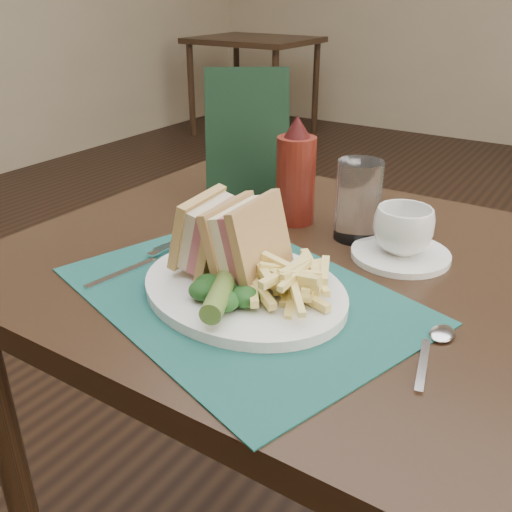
{
  "coord_description": "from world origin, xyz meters",
  "views": [
    {
      "loc": [
        0.37,
        -1.2,
        1.13
      ],
      "look_at": [
        -0.01,
        -0.62,
        0.8
      ],
      "focal_mm": 40.0,
      "sensor_mm": 36.0,
      "label": 1
    }
  ],
  "objects": [
    {
      "name": "table_bg_left",
      "position": [
        -2.21,
        2.72,
        0.38
      ],
      "size": [
        0.9,
        0.75,
        0.75
      ],
      "primitive_type": null,
      "color": "black",
      "rests_on": "ground"
    },
    {
      "name": "drinking_glass",
      "position": [
        0.04,
        -0.39,
        0.81
      ],
      "size": [
        0.1,
        0.1,
        0.13
      ],
      "primitive_type": "cylinder",
      "rotation": [
        0.0,
        0.0,
        0.43
      ],
      "color": "white",
      "rests_on": "table_main"
    },
    {
      "name": "coffee_cup",
      "position": [
        0.12,
        -0.42,
        0.8
      ],
      "size": [
        0.12,
        0.12,
        0.07
      ],
      "primitive_type": "imported",
      "rotation": [
        0.0,
        0.0,
        0.45
      ],
      "color": "white",
      "rests_on": "saucer"
    },
    {
      "name": "kale_garnish",
      "position": [
        -0.0,
        -0.7,
        0.78
      ],
      "size": [
        0.11,
        0.08,
        0.03
      ],
      "primitive_type": null,
      "color": "#143915",
      "rests_on": "plate"
    },
    {
      "name": "spoon",
      "position": [
        0.24,
        -0.65,
        0.76
      ],
      "size": [
        0.07,
        0.15,
        0.01
      ],
      "primitive_type": null,
      "rotation": [
        0.0,
        0.0,
        0.24
      ],
      "color": "silver",
      "rests_on": "table_main"
    },
    {
      "name": "fries_pile",
      "position": [
        0.05,
        -0.64,
        0.8
      ],
      "size": [
        0.18,
        0.2,
        0.06
      ],
      "primitive_type": null,
      "color": "#FDE47E",
      "rests_on": "plate"
    },
    {
      "name": "pickle_spear",
      "position": [
        0.0,
        -0.71,
        0.79
      ],
      "size": [
        0.07,
        0.12,
        0.03
      ],
      "primitive_type": "cylinder",
      "rotation": [
        1.54,
        0.0,
        0.43
      ],
      "color": "#4B6827",
      "rests_on": "plate"
    },
    {
      "name": "sandwich_half_a",
      "position": [
        -0.1,
        -0.63,
        0.82
      ],
      "size": [
        0.09,
        0.11,
        0.11
      ],
      "primitive_type": null,
      "rotation": [
        0.0,
        0.24,
        0.1
      ],
      "color": "tan",
      "rests_on": "plate"
    },
    {
      "name": "floor",
      "position": [
        0.0,
        0.0,
        0.0
      ],
      "size": [
        7.0,
        7.0,
        0.0
      ],
      "primitive_type": "plane",
      "color": "black",
      "rests_on": "ground"
    },
    {
      "name": "ketchup_bottle",
      "position": [
        -0.08,
        -0.38,
        0.84
      ],
      "size": [
        0.07,
        0.07,
        0.19
      ],
      "primitive_type": null,
      "rotation": [
        0.0,
        0.0,
        -0.1
      ],
      "color": "#5E1810",
      "rests_on": "table_main"
    },
    {
      "name": "table_main",
      "position": [
        0.0,
        -0.5,
        0.38
      ],
      "size": [
        0.9,
        0.75,
        0.75
      ],
      "primitive_type": null,
      "color": "black",
      "rests_on": "ground"
    },
    {
      "name": "plate",
      "position": [
        -0.01,
        -0.65,
        0.76
      ],
      "size": [
        0.35,
        0.3,
        0.01
      ],
      "primitive_type": null,
      "rotation": [
        0.0,
        0.0,
        -0.23
      ],
      "color": "white",
      "rests_on": "placemat"
    },
    {
      "name": "fork",
      "position": [
        -0.19,
        -0.67,
        0.76
      ],
      "size": [
        0.06,
        0.17,
        0.01
      ],
      "primitive_type": null,
      "rotation": [
        0.0,
        0.0,
        -0.16
      ],
      "color": "silver",
      "rests_on": "placemat"
    },
    {
      "name": "placemat",
      "position": [
        -0.01,
        -0.65,
        0.75
      ],
      "size": [
        0.54,
        0.46,
        0.0
      ],
      "primitive_type": "cube",
      "rotation": [
        0.0,
        0.0,
        -0.3
      ],
      "color": "#174B45",
      "rests_on": "table_main"
    },
    {
      "name": "sandwich_half_b",
      "position": [
        -0.04,
        -0.63,
        0.82
      ],
      "size": [
        0.08,
        0.12,
        0.11
      ],
      "primitive_type": null,
      "rotation": [
        0.0,
        -0.24,
        0.02
      ],
      "color": "tan",
      "rests_on": "plate"
    },
    {
      "name": "saucer",
      "position": [
        0.12,
        -0.42,
        0.76
      ],
      "size": [
        0.17,
        0.17,
        0.01
      ],
      "primitive_type": "cylinder",
      "rotation": [
        0.0,
        0.0,
        0.18
      ],
      "color": "white",
      "rests_on": "table_main"
    },
    {
      "name": "check_presenter",
      "position": [
        -0.21,
        -0.34,
        0.87
      ],
      "size": [
        0.18,
        0.16,
        0.24
      ],
      "primitive_type": "cube",
      "rotation": [
        -0.31,
        0.0,
        0.6
      ],
      "color": "black",
      "rests_on": "table_main"
    }
  ]
}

